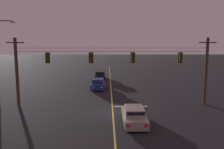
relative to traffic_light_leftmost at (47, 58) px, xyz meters
The scene contains 11 objects.
ground_plane 8.66m from the traffic_light_leftmost, 21.12° to the right, with size 180.00×180.00×0.00m, color black.
lane_centre_stripe 10.23m from the traffic_light_leftmost, 42.27° to the left, with size 0.14×60.00×0.01m, color #D1C64C.
stop_bar_paint 9.88m from the traffic_light_leftmost, ahead, with size 3.40×0.36×0.01m, color silver.
signal_span_assembly 6.75m from the traffic_light_leftmost, ahead, with size 21.36×0.32×7.02m.
traffic_light_leftmost is the anchor object (origin of this frame).
traffic_light_left_inner 4.45m from the traffic_light_leftmost, ahead, with size 0.48×0.41×1.22m.
traffic_light_centre 8.75m from the traffic_light_leftmost, ahead, with size 0.48×0.41×1.22m.
traffic_light_right_inner 13.69m from the traffic_light_leftmost, ahead, with size 0.48×0.41×1.22m.
car_waiting_near_lane 10.84m from the traffic_light_leftmost, 33.59° to the right, with size 1.80×4.33×1.39m.
car_oncoming_lead 10.55m from the traffic_light_leftmost, 60.25° to the left, with size 1.80×4.42×1.39m.
car_oncoming_trailing 17.52m from the traffic_light_leftmost, 73.44° to the left, with size 1.80×4.42×1.39m.
Camera 1 is at (-0.50, -20.93, 6.73)m, focal length 36.87 mm.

